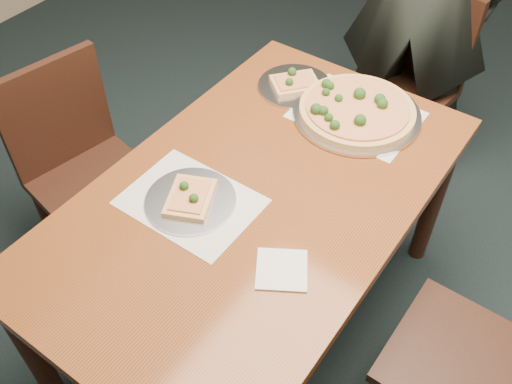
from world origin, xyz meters
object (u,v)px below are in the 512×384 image
Objects in this scene: dining_table at (256,212)px; chair_left at (82,163)px; chair_far at (409,75)px; chair_right at (494,367)px; pizza_pan at (356,110)px; slice_plate_far at (295,84)px; slice_plate_near at (190,199)px.

chair_left is at bearing -173.81° from dining_table.
chair_far is 1.42m from chair_right.
chair_far reaches higher than pizza_pan.
chair_left is 3.25× the size of slice_plate_far.
chair_far is 0.72m from pizza_pan.
dining_table is 3.30× the size of pizza_pan.
slice_plate_near is at bearing -107.45° from pizza_pan.
pizza_pan is (0.07, 0.51, 0.12)m from dining_table.
pizza_pan is at bearing 82.23° from dining_table.
slice_plate_near is (-0.96, -0.16, 0.25)m from chair_right.
dining_table is 1.65× the size of chair_right.
slice_plate_near is 0.68m from slice_plate_far.
chair_right reaches higher than slice_plate_far.
chair_right is at bearing 0.93° from dining_table.
dining_table is 0.79m from chair_left.
chair_left is 0.68m from slice_plate_near.
slice_plate_far is (-0.20, 0.53, 0.10)m from dining_table.
pizza_pan is (0.84, 0.60, 0.26)m from chair_left.
chair_right is at bearing 9.64° from slice_plate_near.
chair_right is (1.60, 0.10, 0.00)m from chair_left.
chair_left is 1.60m from chair_right.
pizza_pan is at bearing 72.55° from slice_plate_near.
chair_right is at bearing -75.81° from chair_left.
slice_plate_near reaches higher than dining_table.
dining_table is 0.53m from pizza_pan.
chair_left is at bearing -114.16° from chair_far.
chair_far reaches higher than slice_plate_near.
slice_plate_far is at bearing -116.06° from chair_right.
chair_far and chair_right have the same top height.
slice_plate_far is at bearing 110.42° from dining_table.
dining_table is 0.58m from slice_plate_far.
dining_table is 1.19m from chair_far.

